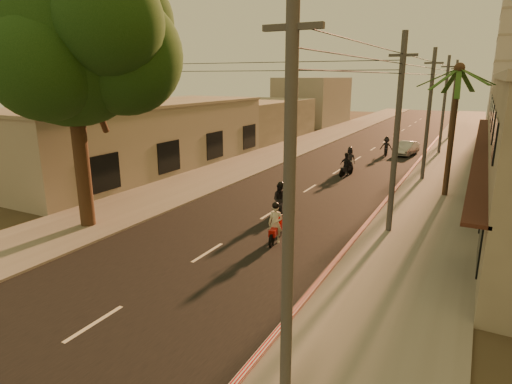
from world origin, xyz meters
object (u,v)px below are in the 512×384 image
scooter_red (276,225)px  scooter_mid_a (281,200)px  scooter_mid_b (346,165)px  scooter_far_a (350,160)px  scooter_far_b (386,147)px  palm_tree (459,76)px  parked_car (406,148)px  broadleaf_tree (78,45)px

scooter_red → scooter_mid_a: (-1.35, 3.50, 0.03)m
scooter_mid_b → scooter_far_a: bearing=113.8°
scooter_far_a → scooter_far_b: size_ratio=1.03×
palm_tree → scooter_far_a: (-7.31, 4.79, -6.30)m
scooter_mid_b → parked_car: size_ratio=0.44×
scooter_red → scooter_mid_b: bearing=84.9°
scooter_far_a → scooter_far_b: 8.05m
palm_tree → scooter_far_b: size_ratio=4.48×
scooter_mid_a → scooter_far_a: bearing=70.7°
scooter_mid_a → scooter_far_a: (0.05, 12.88, -0.00)m
broadleaf_tree → parked_car: bearing=70.0°
broadleaf_tree → parked_car: 30.69m
broadleaf_tree → scooter_far_b: (8.52, 26.59, -7.65)m
scooter_far_a → scooter_far_b: (1.22, 7.95, -0.02)m
broadleaf_tree → scooter_red: 11.74m
palm_tree → scooter_mid_a: 12.62m
parked_car → broadleaf_tree: bearing=-100.7°
palm_tree → scooter_mid_a: bearing=-132.3°
scooter_mid_a → scooter_far_b: 20.87m
palm_tree → scooter_far_a: 10.77m
scooter_red → scooter_far_b: size_ratio=1.04×
palm_tree → scooter_mid_a: size_ratio=4.37×
scooter_mid_a → scooter_far_b: (1.27, 20.83, -0.03)m
broadleaf_tree → scooter_far_a: size_ratio=6.42×
broadleaf_tree → scooter_red: bearing=14.8°
broadleaf_tree → scooter_far_b: bearing=72.2°
broadleaf_tree → parked_car: broadleaf_tree is taller
broadleaf_tree → scooter_mid_a: broadleaf_tree is taller
broadleaf_tree → palm_tree: size_ratio=1.48×
palm_tree → scooter_mid_b: 9.85m
broadleaf_tree → scooter_far_a: broadleaf_tree is taller
broadleaf_tree → palm_tree: 20.18m
palm_tree → scooter_red: size_ratio=4.33×
palm_tree → scooter_red: palm_tree is taller
scooter_mid_a → scooter_mid_b: size_ratio=1.07×
broadleaf_tree → palm_tree: bearing=43.5°
palm_tree → scooter_red: 14.50m
scooter_mid_b → scooter_far_b: size_ratio=0.96×
broadleaf_tree → scooter_mid_a: bearing=38.5°
scooter_far_b → scooter_mid_a: bearing=-103.3°
parked_car → scooter_red: bearing=-84.2°
scooter_mid_a → parked_car: size_ratio=0.47×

